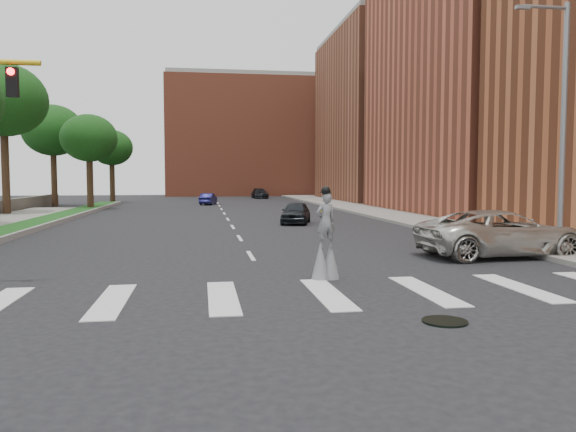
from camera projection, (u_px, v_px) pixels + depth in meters
The scene contains 18 objects.
ground_plane at pixel (282, 305), 12.68m from camera, with size 160.00×160.00×0.00m, color black.
grass_median at pixel (22, 228), 30.63m from camera, with size 2.00×60.00×0.25m, color #124213.
median_curb at pixel (42, 227), 30.79m from camera, with size 0.20×60.00×0.28m, color gray.
sidewalk_right at pixel (408, 217), 39.22m from camera, with size 5.00×90.00×0.18m, color slate.
manhole at pixel (445, 321), 11.16m from camera, with size 0.90×0.90×0.04m, color black.
building_mid at pixel (501, 63), 44.77m from camera, with size 16.00×22.00×24.00m, color #A94E35.
building_far at pixel (397, 119), 68.57m from camera, with size 16.00×22.00×20.00m, color brown.
building_backdrop at pixel (250, 139), 89.86m from camera, with size 26.00×14.00×18.00m, color #A94E35.
streetlight at pixel (561, 120), 19.91m from camera, with size 2.05×0.20×9.00m.
stilt_performer at pixel (326, 245), 15.81m from camera, with size 0.83×0.60×2.63m.
suv_crossing at pixel (502, 233), 20.35m from camera, with size 2.81×6.09×1.69m, color beige.
car_near at pixel (296, 213), 34.73m from camera, with size 1.61×4.00×1.36m, color black.
car_mid at pixel (208, 199), 58.26m from camera, with size 1.25×3.58×1.18m, color #17164D.
car_far at pixel (260, 193), 75.46m from camera, with size 1.87×4.60×1.33m, color black.
tree_4 at pixel (3, 100), 40.98m from camera, with size 6.28×6.28×11.19m.
tree_5 at pixel (53, 131), 54.00m from camera, with size 5.78×5.78×9.83m.
tree_6 at pixel (89, 139), 48.82m from camera, with size 4.85×4.85×8.33m.
tree_7 at pixel (112, 148), 61.61m from camera, with size 4.59×4.59×8.05m.
Camera 1 is at (-1.77, -12.38, 2.89)m, focal length 35.00 mm.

